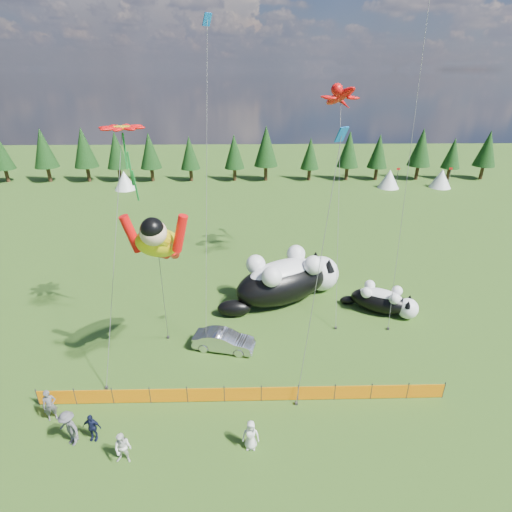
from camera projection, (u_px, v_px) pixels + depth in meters
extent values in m
plane|color=#133609|center=(243.00, 364.00, 24.52)|extent=(160.00, 160.00, 0.00)
cylinder|color=#262626|center=(37.00, 397.00, 21.34)|extent=(0.06, 0.06, 1.10)
cylinder|color=#262626|center=(75.00, 396.00, 21.38)|extent=(0.06, 0.06, 1.10)
cylinder|color=#262626|center=(113.00, 396.00, 21.42)|extent=(0.06, 0.06, 1.10)
cylinder|color=#262626|center=(150.00, 395.00, 21.47)|extent=(0.06, 0.06, 1.10)
cylinder|color=#262626|center=(187.00, 394.00, 21.51)|extent=(0.06, 0.06, 1.10)
cylinder|color=#262626|center=(224.00, 394.00, 21.55)|extent=(0.06, 0.06, 1.10)
cylinder|color=#262626|center=(261.00, 393.00, 21.59)|extent=(0.06, 0.06, 1.10)
cylinder|color=#262626|center=(298.00, 393.00, 21.64)|extent=(0.06, 0.06, 1.10)
cylinder|color=#262626|center=(335.00, 392.00, 21.68)|extent=(0.06, 0.06, 1.10)
cylinder|color=#262626|center=(371.00, 391.00, 21.72)|extent=(0.06, 0.06, 1.10)
cylinder|color=#262626|center=(408.00, 391.00, 21.76)|extent=(0.06, 0.06, 1.10)
cylinder|color=#262626|center=(444.00, 390.00, 21.81)|extent=(0.06, 0.06, 1.10)
cube|color=orange|center=(57.00, 397.00, 21.38)|extent=(2.00, 0.04, 0.90)
cube|color=orange|center=(94.00, 397.00, 21.42)|extent=(2.00, 0.04, 0.90)
cube|color=orange|center=(131.00, 396.00, 21.47)|extent=(2.00, 0.04, 0.90)
cube|color=orange|center=(169.00, 395.00, 21.51)|extent=(2.00, 0.04, 0.90)
cube|color=orange|center=(206.00, 395.00, 21.55)|extent=(2.00, 0.04, 0.90)
cube|color=orange|center=(243.00, 394.00, 21.59)|extent=(2.00, 0.04, 0.90)
cube|color=orange|center=(280.00, 394.00, 21.64)|extent=(2.00, 0.04, 0.90)
cube|color=orange|center=(316.00, 393.00, 21.68)|extent=(2.00, 0.04, 0.90)
cube|color=orange|center=(353.00, 392.00, 21.72)|extent=(2.00, 0.04, 0.90)
cube|color=orange|center=(389.00, 392.00, 21.76)|extent=(2.00, 0.04, 0.90)
cube|color=orange|center=(426.00, 391.00, 21.81)|extent=(2.00, 0.04, 0.90)
ellipsoid|color=black|center=(283.00, 283.00, 30.67)|extent=(8.76, 7.06, 3.18)
ellipsoid|color=white|center=(283.00, 273.00, 30.33)|extent=(6.55, 5.20, 1.94)
sphere|color=white|center=(321.00, 273.00, 32.42)|extent=(2.83, 2.83, 2.83)
sphere|color=#F55F6E|center=(333.00, 270.00, 32.97)|extent=(0.40, 0.40, 0.40)
ellipsoid|color=black|center=(234.00, 308.00, 29.17)|extent=(2.77, 2.27, 1.24)
cone|color=black|center=(329.00, 265.00, 31.28)|extent=(0.99, 0.99, 0.99)
cone|color=black|center=(316.00, 257.00, 32.61)|extent=(0.99, 0.99, 0.99)
sphere|color=white|center=(296.00, 254.00, 31.82)|extent=(1.48, 1.48, 1.48)
sphere|color=white|center=(314.00, 265.00, 30.01)|extent=(1.48, 1.48, 1.48)
sphere|color=white|center=(256.00, 264.00, 30.14)|extent=(1.48, 1.48, 1.48)
sphere|color=white|center=(272.00, 277.00, 28.33)|extent=(1.48, 1.48, 1.48)
ellipsoid|color=black|center=(380.00, 301.00, 29.62)|extent=(4.71, 3.72, 1.71)
ellipsoid|color=white|center=(380.00, 296.00, 29.43)|extent=(3.52, 2.74, 1.04)
sphere|color=white|center=(408.00, 308.00, 28.87)|extent=(1.52, 1.52, 1.52)
sphere|color=#F55F6E|center=(417.00, 311.00, 28.62)|extent=(0.21, 0.21, 0.21)
ellipsoid|color=black|center=(349.00, 300.00, 30.73)|extent=(1.49, 1.20, 0.66)
cone|color=black|center=(408.00, 304.00, 28.24)|extent=(0.53, 0.53, 0.53)
cone|color=black|center=(410.00, 298.00, 28.98)|extent=(0.53, 0.53, 0.53)
sphere|color=white|center=(397.00, 291.00, 29.37)|extent=(0.80, 0.80, 0.80)
sphere|color=white|center=(395.00, 299.00, 28.36)|extent=(0.80, 0.80, 0.80)
sphere|color=white|center=(370.00, 285.00, 30.15)|extent=(0.80, 0.80, 0.80)
sphere|color=white|center=(366.00, 293.00, 29.15)|extent=(0.80, 0.80, 0.80)
imported|color=silver|center=(224.00, 341.00, 25.61)|extent=(4.15, 2.21, 1.30)
imported|color=#535257|center=(50.00, 405.00, 20.34)|extent=(0.79, 0.68, 1.83)
imported|color=silver|center=(123.00, 448.00, 18.10)|extent=(0.86, 0.55, 1.69)
imported|color=#121732|center=(92.00, 427.00, 19.26)|extent=(0.96, 0.57, 1.55)
imported|color=#535257|center=(69.00, 429.00, 18.93)|extent=(1.43, 1.22, 1.98)
imported|color=silver|center=(251.00, 435.00, 18.79)|extent=(0.83, 0.56, 1.64)
cylinder|color=#595959|center=(164.00, 296.00, 23.56)|extent=(0.03, 0.03, 9.03)
cube|color=#262626|center=(168.00, 337.00, 26.88)|extent=(0.15, 0.15, 0.16)
cylinder|color=#595959|center=(338.00, 207.00, 28.96)|extent=(0.03, 0.03, 17.20)
cube|color=#262626|center=(336.00, 328.00, 27.87)|extent=(0.15, 0.15, 0.16)
cylinder|color=#595959|center=(114.00, 261.00, 21.85)|extent=(0.03, 0.03, 14.36)
cube|color=#262626|center=(107.00, 388.00, 22.62)|extent=(0.15, 0.15, 0.16)
cube|color=#198C31|center=(128.00, 169.00, 22.06)|extent=(0.18, 0.18, 3.90)
cylinder|color=#595959|center=(207.00, 198.00, 23.70)|extent=(0.03, 0.03, 19.36)
cube|color=#262626|center=(206.00, 351.00, 25.61)|extent=(0.15, 0.15, 0.16)
cylinder|color=#595959|center=(410.00, 155.00, 25.03)|extent=(0.03, 0.03, 23.33)
cube|color=#262626|center=(388.00, 329.00, 27.77)|extent=(0.15, 0.15, 0.16)
cylinder|color=#595959|center=(316.00, 284.00, 19.32)|extent=(0.03, 0.03, 13.94)
cube|color=#262626|center=(296.00, 403.00, 21.56)|extent=(0.15, 0.15, 0.16)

